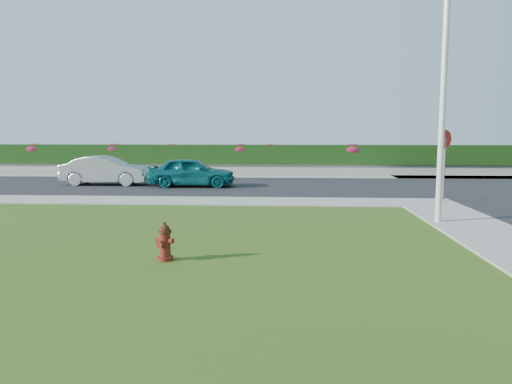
# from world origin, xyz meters

# --- Properties ---
(ground) EXTENTS (120.00, 120.00, 0.00)m
(ground) POSITION_xyz_m (0.00, 0.00, 0.00)
(ground) COLOR black
(ground) RESTS_ON ground
(street_far) EXTENTS (26.00, 8.00, 0.04)m
(street_far) POSITION_xyz_m (-5.00, 14.00, 0.02)
(street_far) COLOR black
(street_far) RESTS_ON ground
(sidewalk_far) EXTENTS (24.00, 2.00, 0.04)m
(sidewalk_far) POSITION_xyz_m (-6.00, 9.00, 0.02)
(sidewalk_far) COLOR gray
(sidewalk_far) RESTS_ON ground
(curb_corner) EXTENTS (2.00, 2.00, 0.04)m
(curb_corner) POSITION_xyz_m (7.00, 9.00, 0.02)
(curb_corner) COLOR gray
(curb_corner) RESTS_ON ground
(sidewalk_beyond) EXTENTS (34.00, 2.00, 0.04)m
(sidewalk_beyond) POSITION_xyz_m (-1.00, 19.00, 0.02)
(sidewalk_beyond) COLOR gray
(sidewalk_beyond) RESTS_ON ground
(retaining_wall) EXTENTS (34.00, 0.40, 0.60)m
(retaining_wall) POSITION_xyz_m (-1.00, 20.50, 0.30)
(retaining_wall) COLOR gray
(retaining_wall) RESTS_ON ground
(hedge) EXTENTS (32.00, 0.90, 1.10)m
(hedge) POSITION_xyz_m (-1.00, 20.60, 1.15)
(hedge) COLOR black
(hedge) RESTS_ON retaining_wall
(fire_hydrant) EXTENTS (0.38, 0.36, 0.72)m
(fire_hydrant) POSITION_xyz_m (-0.01, 0.93, 0.34)
(fire_hydrant) COLOR #4D150C
(fire_hydrant) RESTS_ON ground
(sedan_teal) EXTENTS (3.83, 1.66, 1.29)m
(sedan_teal) POSITION_xyz_m (-1.89, 13.41, 0.68)
(sedan_teal) COLOR #0C595E
(sedan_teal) RESTS_ON street_far
(sedan_silver) EXTENTS (3.94, 1.38, 1.30)m
(sedan_silver) POSITION_xyz_m (-5.89, 13.92, 0.69)
(sedan_silver) COLOR #9DA0A5
(sedan_silver) RESTS_ON street_far
(utility_pole) EXTENTS (0.16, 0.16, 5.88)m
(utility_pole) POSITION_xyz_m (6.29, 5.27, 2.94)
(utility_pole) COLOR silver
(utility_pole) RESTS_ON ground
(stop_sign) EXTENTS (0.55, 0.43, 2.51)m
(stop_sign) POSITION_xyz_m (7.63, 9.28, 1.86)
(stop_sign) COLOR slate
(stop_sign) RESTS_ON ground
(flower_clump_a) EXTENTS (1.26, 0.81, 0.63)m
(flower_clump_a) POSITION_xyz_m (-12.63, 20.50, 1.45)
(flower_clump_a) COLOR #AD1D4A
(flower_clump_a) RESTS_ON hedge
(flower_clump_b) EXTENTS (1.19, 0.76, 0.59)m
(flower_clump_b) POSITION_xyz_m (-7.85, 20.50, 1.46)
(flower_clump_b) COLOR #AD1D4A
(flower_clump_b) RESTS_ON hedge
(flower_clump_c) EXTENTS (1.06, 0.68, 0.53)m
(flower_clump_c) POSITION_xyz_m (-4.45, 20.50, 1.49)
(flower_clump_c) COLOR #AD1D4A
(flower_clump_c) RESTS_ON hedge
(flower_clump_d) EXTENTS (1.22, 0.78, 0.61)m
(flower_clump_d) POSITION_xyz_m (-0.42, 20.50, 1.46)
(flower_clump_d) COLOR #AD1D4A
(flower_clump_d) RESTS_ON hedge
(flower_clump_e) EXTENTS (1.09, 0.70, 0.54)m
(flower_clump_e) POSITION_xyz_m (1.27, 20.50, 1.48)
(flower_clump_e) COLOR #AD1D4A
(flower_clump_e) RESTS_ON hedge
(flower_clump_f) EXTENTS (1.30, 0.84, 0.65)m
(flower_clump_f) POSITION_xyz_m (5.93, 20.50, 1.44)
(flower_clump_f) COLOR #AD1D4A
(flower_clump_f) RESTS_ON hedge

